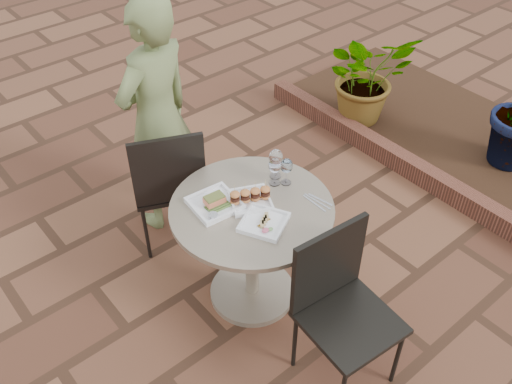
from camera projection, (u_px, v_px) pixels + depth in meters
ground at (279, 300)px, 3.52m from camera, size 60.00×60.00×0.00m
cafe_table at (252, 239)px, 3.24m from camera, size 0.90×0.90×0.73m
chair_far at (168, 179)px, 3.54m from camera, size 0.58×0.58×0.93m
chair_near at (340, 297)px, 2.84m from camera, size 0.48×0.48×0.93m
diner at (157, 119)px, 3.59m from camera, size 0.66×0.51×1.62m
plate_salmon at (215, 203)px, 3.08m from camera, size 0.27×0.27×0.07m
plate_sliders at (250, 197)px, 3.09m from camera, size 0.29×0.29×0.14m
plate_tuna at (264, 222)px, 2.97m from camera, size 0.30×0.30×0.03m
wine_glass_right at (287, 166)px, 3.16m from camera, size 0.07×0.07×0.17m
wine_glass_mid at (275, 166)px, 3.15m from camera, size 0.07×0.07×0.17m
wine_glass_far at (276, 158)px, 3.19m from camera, size 0.08×0.08×0.19m
steel_ramekin at (213, 217)px, 2.99m from camera, size 0.07×0.07×0.04m
cutlery_set at (317, 201)px, 3.11m from camera, size 0.11×0.19×0.00m
planter_curb at (408, 165)px, 4.42m from camera, size 0.12×3.00×0.15m
mulch_bed at (460, 136)px, 4.79m from camera, size 1.30×3.00×0.06m
potted_plant_a at (367, 76)px, 4.70m from camera, size 0.88×0.82×0.79m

